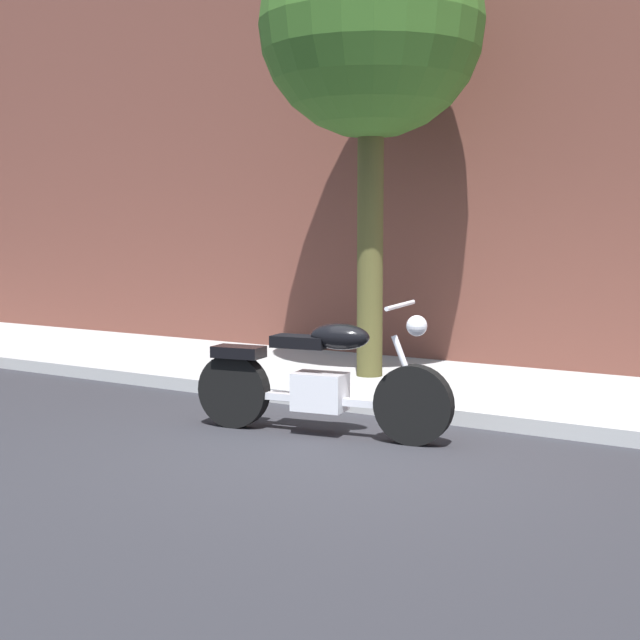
{
  "coord_description": "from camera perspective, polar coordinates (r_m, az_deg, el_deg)",
  "views": [
    {
      "loc": [
        3.53,
        -6.13,
        1.79
      ],
      "look_at": [
        -0.46,
        0.27,
        0.99
      ],
      "focal_mm": 50.81,
      "sensor_mm": 36.0,
      "label": 1
    }
  ],
  "objects": [
    {
      "name": "motorcycle",
      "position": [
        7.67,
        -0.0,
        -3.9
      ],
      "size": [
        2.3,
        0.73,
        1.15
      ],
      "color": "black",
      "rests_on": "ground"
    },
    {
      "name": "sidewalk",
      "position": [
        9.53,
        9.71,
        -4.41
      ],
      "size": [
        23.46,
        2.68,
        0.14
      ],
      "primitive_type": "cube",
      "color": "#A8A8A8",
      "rests_on": "ground"
    },
    {
      "name": "street_tree",
      "position": [
        9.99,
        3.26,
        17.91
      ],
      "size": [
        2.39,
        2.39,
        5.08
      ],
      "color": "#484623",
      "rests_on": "ground"
    },
    {
      "name": "ground_plane",
      "position": [
        7.3,
        1.98,
        -8.13
      ],
      "size": [
        60.0,
        60.0,
        0.0
      ],
      "primitive_type": "plane",
      "color": "#28282D"
    }
  ]
}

